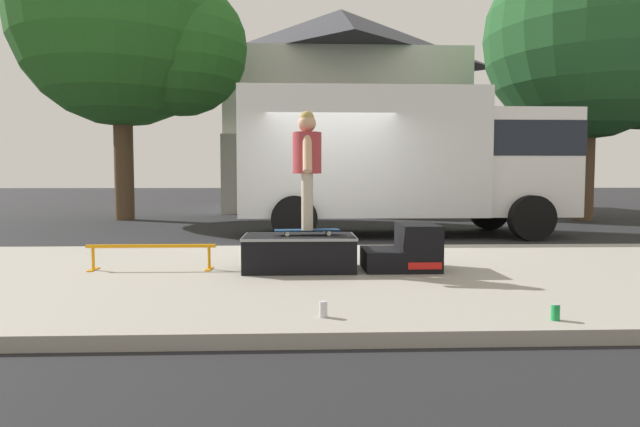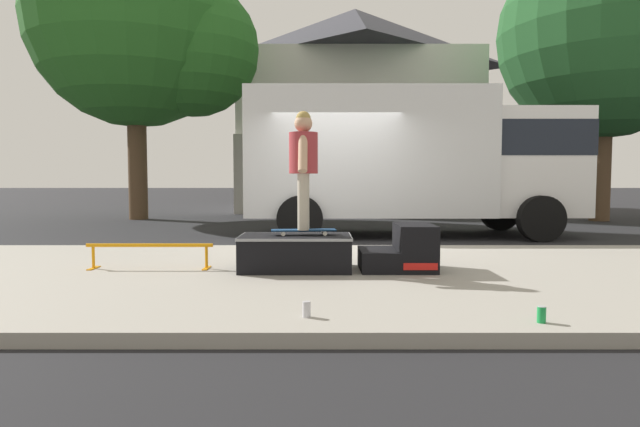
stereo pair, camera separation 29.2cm
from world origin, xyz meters
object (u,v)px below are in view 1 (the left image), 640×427
grind_rail (151,250)px  soda_can (555,312)px  skateboard (307,230)px  skater_kid (307,160)px  kicker_ramp (407,250)px  box_truck (404,157)px  street_tree_main (133,27)px  street_tree_neighbour (600,43)px  soda_can_b (323,309)px  skate_box (299,252)px

grind_rail → soda_can: size_ratio=12.24×
skateboard → soda_can: bearing=-51.9°
skateboard → skater_kid: skater_kid is taller
kicker_ramp → skateboard: kicker_ramp is taller
box_truck → grind_rail: bearing=-129.1°
street_tree_main → street_tree_neighbour: bearing=-2.6°
grind_rail → soda_can_b: 3.02m
grind_rail → street_tree_main: street_tree_main is taller
skate_box → kicker_ramp: 1.30m
kicker_ramp → skateboard: 1.23m
grind_rail → street_tree_main: bearing=107.8°
skateboard → box_truck: (2.18, 5.04, 1.11)m
grind_rail → box_truck: size_ratio=0.22×
kicker_ramp → grind_rail: kicker_ramp is taller
grind_rail → soda_can: (3.76, -2.44, -0.17)m
street_tree_main → street_tree_neighbour: size_ratio=1.07×
skateboard → soda_can: size_ratio=6.32×
kicker_ramp → soda_can_b: (-1.11, -2.20, -0.16)m
grind_rail → soda_can_b: grind_rail is taller
skate_box → grind_rail: (-1.78, 0.08, 0.01)m
skate_box → skateboard: 0.27m
skateboard → skater_kid: size_ratio=0.56×
grind_rail → skater_kid: 2.17m
street_tree_main → grind_rail: bearing=-72.2°
soda_can_b → box_truck: (2.08, 7.27, 1.52)m
skate_box → skateboard: (0.10, 0.03, 0.25)m
grind_rail → box_truck: (4.06, 5.00, 1.35)m
skateboard → skater_kid: (-0.00, 0.00, 0.85)m
kicker_ramp → street_tree_main: 12.74m
soda_can → street_tree_neighbour: street_tree_neighbour is taller
skateboard → street_tree_main: bearing=117.2°
skater_kid → soda_can: bearing=-51.9°
skateboard → street_tree_neighbour: bearing=46.0°
grind_rail → skater_kid: skater_kid is taller
grind_rail → skateboard: size_ratio=1.94×
skater_kid → street_tree_neighbour: bearing=46.0°
kicker_ramp → skate_box: bearing=180.0°
skate_box → soda_can_b: bearing=-85.1°
skate_box → soda_can_b: (0.19, -2.20, -0.16)m
kicker_ramp → grind_rail: size_ratio=0.57×
skater_kid → street_tree_main: street_tree_main is taller
skater_kid → street_tree_main: bearing=117.2°
box_truck → skate_box: bearing=-114.1°
grind_rail → street_tree_neighbour: size_ratio=0.18×
street_tree_neighbour → skateboard: bearing=-134.0°
soda_can_b → box_truck: bearing=74.0°
soda_can → box_truck: size_ratio=0.02×
soda_can → soda_can_b: size_ratio=1.00×
grind_rail → skate_box: bearing=-2.4°
skate_box → box_truck: bearing=65.9°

